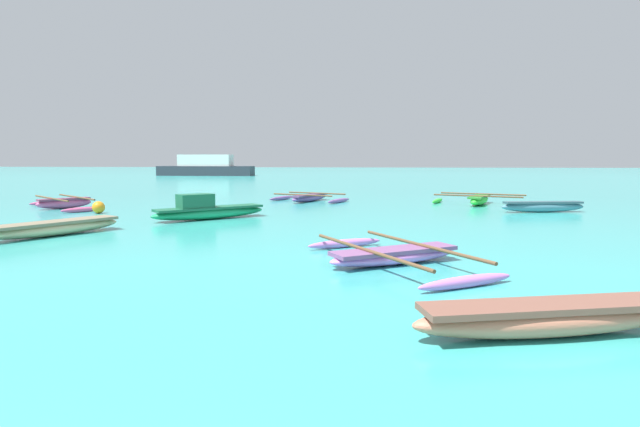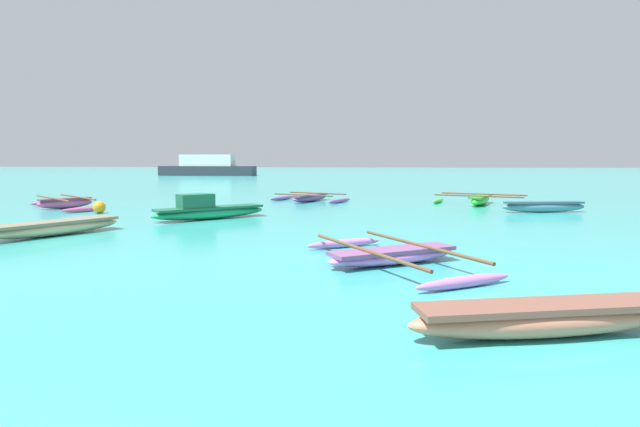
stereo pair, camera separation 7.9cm
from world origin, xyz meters
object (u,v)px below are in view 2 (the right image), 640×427
at_px(moored_boat_5, 310,198).
at_px(mooring_buoy_0, 99,207).
at_px(moored_boat_4, 54,227).
at_px(distant_ferry, 208,167).
at_px(moored_boat_6, 65,203).
at_px(moored_boat_2, 393,256).
at_px(moored_boat_0, 480,200).
at_px(moored_boat_3, 207,210).
at_px(moored_boat_7, 544,206).
at_px(moored_boat_1, 543,318).

height_order(moored_boat_5, mooring_buoy_0, mooring_buoy_0).
height_order(moored_boat_4, distant_ferry, distant_ferry).
bearing_deg(moored_boat_6, moored_boat_5, -25.86).
distance_m(moored_boat_4, moored_boat_5, 12.95).
relative_size(moored_boat_2, moored_boat_6, 1.08).
height_order(moored_boat_4, mooring_buoy_0, mooring_buoy_0).
xyz_separation_m(moored_boat_0, moored_boat_5, (-8.00, 0.89, -0.04)).
distance_m(moored_boat_0, distant_ferry, 44.90).
distance_m(moored_boat_0, moored_boat_6, 18.29).
bearing_deg(moored_boat_2, moored_boat_5, 71.91).
relative_size(moored_boat_2, moored_boat_3, 1.30).
bearing_deg(moored_boat_6, moored_boat_7, -49.09).
bearing_deg(moored_boat_7, moored_boat_4, -164.56).
bearing_deg(moored_boat_6, moored_boat_0, -39.03).
bearing_deg(mooring_buoy_0, moored_boat_2, -36.81).
bearing_deg(moored_boat_6, moored_boat_2, -86.94).
height_order(moored_boat_3, mooring_buoy_0, moored_boat_3).
height_order(moored_boat_1, moored_boat_6, moored_boat_6).
height_order(moored_boat_0, moored_boat_1, moored_boat_0).
height_order(moored_boat_1, distant_ferry, distant_ferry).
relative_size(moored_boat_2, mooring_buoy_0, 9.99).
bearing_deg(moored_boat_7, distant_ferry, 113.35).
height_order(moored_boat_1, moored_boat_7, moored_boat_7).
xyz_separation_m(moored_boat_1, moored_boat_4, (-10.77, 6.72, -0.00)).
relative_size(moored_boat_6, mooring_buoy_0, 9.29).
height_order(moored_boat_7, distant_ferry, distant_ferry).
bearing_deg(moored_boat_1, moored_boat_7, 57.55).
height_order(moored_boat_0, moored_boat_6, moored_boat_6).
relative_size(moored_boat_1, moored_boat_2, 0.72).
bearing_deg(moored_boat_1, moored_boat_6, 122.96).
xyz_separation_m(moored_boat_3, moored_boat_5, (2.64, 7.62, -0.13)).
bearing_deg(moored_boat_4, moored_boat_0, -21.52).
relative_size(moored_boat_1, moored_boat_5, 0.84).
distance_m(moored_boat_2, distant_ferry, 54.70).
distance_m(moored_boat_3, distant_ferry, 46.14).
bearing_deg(moored_boat_3, moored_boat_4, -168.64).
height_order(moored_boat_1, mooring_buoy_0, mooring_buoy_0).
relative_size(moored_boat_0, moored_boat_6, 1.02).
relative_size(moored_boat_4, moored_boat_6, 0.83).
distance_m(moored_boat_1, distant_ferry, 58.96).
distance_m(moored_boat_3, moored_boat_5, 8.07).
bearing_deg(moored_boat_1, moored_boat_3, 111.34).
relative_size(moored_boat_4, mooring_buoy_0, 7.71).
relative_size(moored_boat_0, distant_ferry, 0.38).
relative_size(moored_boat_1, moored_boat_4, 0.93).
height_order(moored_boat_2, mooring_buoy_0, mooring_buoy_0).
bearing_deg(moored_boat_5, moored_boat_2, -142.96).
height_order(moored_boat_0, distant_ferry, distant_ferry).
height_order(mooring_buoy_0, distant_ferry, distant_ferry).
bearing_deg(moored_boat_3, moored_boat_7, -26.09).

